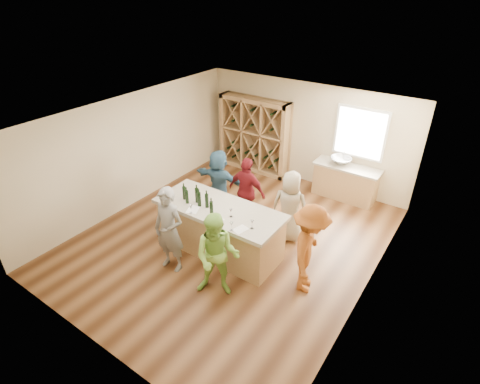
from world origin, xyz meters
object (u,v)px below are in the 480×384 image
Objects in this scene: sink at (341,161)px; person_server at (309,249)px; wine_rack at (254,135)px; wine_bottle_b at (187,197)px; person_far_left at (219,181)px; wine_bottle_a at (184,193)px; person_near_right at (217,256)px; wine_bottle_f at (211,208)px; wine_bottle_c at (197,195)px; person_near_left at (169,230)px; wine_bottle_d at (199,199)px; person_far_right at (290,207)px; tasting_counter_base at (220,231)px; wine_bottle_e at (207,201)px; person_far_mid at (247,191)px.

person_server is at bearing -76.92° from sink.
wine_rack is 4.06m from wine_bottle_b.
wine_bottle_a is at bearing 93.39° from person_far_left.
person_near_right is 5.64× the size of wine_bottle_f.
person_near_right is (1.22, -0.93, -0.39)m from wine_bottle_c.
person_far_left is (-0.54, 2.29, -0.10)m from person_near_left.
wine_bottle_a is 0.93× the size of wine_bottle_d.
wine_bottle_f is at bearing -10.51° from wine_bottle_a.
person_near_left is 2.63m from person_far_right.
person_far_right is at bearing 50.59° from tasting_counter_base.
wine_bottle_b is 1.65m from person_far_left.
person_near_left is (-1.63, -4.63, -0.11)m from sink.
wine_rack is at bearing -82.57° from person_far_left.
person_far_right is at bearing -44.83° from wine_rack.
wine_bottle_c is 0.18× the size of person_server.
wine_bottle_e is at bearing 1.27° from wine_bottle_a.
person_far_right is (1.64, 1.45, -0.40)m from wine_bottle_b.
wine_rack is 7.59× the size of wine_bottle_a.
tasting_counter_base is at bearing 10.15° from wine_bottle_a.
person_server is at bearing -46.26° from wine_rack.
wine_rack is 4.08m from wine_bottle_e.
wine_bottle_e reaches higher than tasting_counter_base.
wine_bottle_c is 1.08× the size of wine_bottle_f.
wine_bottle_e is 1.71m from person_far_left.
tasting_counter_base is at bearing 122.70° from person_far_left.
person_far_left is 5.34× the size of wine_bottle_f.
wine_rack is 1.30× the size of person_near_right.
person_near_right is at bearing -37.12° from wine_bottle_c.
wine_rack is at bearing 105.19° from wine_bottle_c.
wine_bottle_d reaches higher than wine_bottle_b.
wine_bottle_a is (-1.97, -3.80, 0.21)m from sink.
wine_bottle_b is at bearing 174.84° from wine_bottle_f.
person_far_mid is at bearing 86.81° from wine_bottle_e.
wine_bottle_d is 0.87m from person_near_left.
person_near_right reaches higher than wine_bottle_d.
tasting_counter_base is 8.67× the size of wine_bottle_f.
person_far_mid is (0.37, 1.31, -0.41)m from wine_bottle_c.
wine_bottle_e is at bearing 114.36° from person_far_left.
person_far_left is at bearing -77.75° from wine_rack.
wine_bottle_a is (0.73, -3.87, 0.12)m from wine_rack.
wine_bottle_a is 0.44m from wine_bottle_d.
person_near_left is 1.09× the size of person_far_mid.
person_near_left is 1.19m from person_near_right.
person_server is at bearing 5.56° from wine_bottle_b.
wine_bottle_e is 0.19× the size of person_far_left.
person_near_right is 1.06m from wine_bottle_f.
wine_bottle_b reaches higher than sink.
wine_rack reaches higher than person_far_right.
person_near_left reaches higher than wine_bottle_f.
wine_bottle_f reaches higher than wine_bottle_a.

